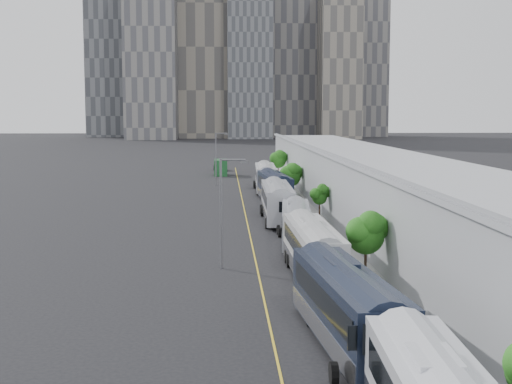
{
  "coord_description": "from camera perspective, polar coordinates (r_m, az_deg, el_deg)",
  "views": [
    {
      "loc": [
        -3.93,
        -14.07,
        11.38
      ],
      "look_at": [
        -0.48,
        61.5,
        3.0
      ],
      "focal_mm": 50.0,
      "sensor_mm": 36.0,
      "label": 1
    }
  ],
  "objects": [
    {
      "name": "bus_2",
      "position": [
        49.58,
        4.56,
        -5.01
      ],
      "size": [
        2.98,
        13.46,
        3.92
      ],
      "rotation": [
        0.0,
        0.0,
        0.02
      ],
      "color": "silver",
      "rests_on": "ground"
    },
    {
      "name": "shipping_container",
      "position": [
        131.16,
        -2.83,
        1.97
      ],
      "size": [
        2.35,
        5.53,
        2.9
      ],
      "primitive_type": "cube",
      "rotation": [
        0.0,
        0.0,
        -0.0
      ],
      "color": "#154721",
      "rests_on": "ground"
    },
    {
      "name": "sidewalk",
      "position": [
        71.18,
        7.9,
        -2.89
      ],
      "size": [
        10.0,
        170.0,
        0.12
      ],
      "primitive_type": "cube",
      "color": "gray",
      "rests_on": "ground"
    },
    {
      "name": "tree_3",
      "position": [
        98.84,
        2.79,
        1.53
      ],
      "size": [
        2.89,
        2.89,
        4.59
      ],
      "color": "black",
      "rests_on": "ground"
    },
    {
      "name": "lane_line",
      "position": [
        70.04,
        -0.59,
        -3.02
      ],
      "size": [
        0.12,
        160.0,
        0.02
      ],
      "primitive_type": "cube",
      "color": "gold",
      "rests_on": "ground"
    },
    {
      "name": "street_lamp_near",
      "position": [
        51.99,
        -2.6,
        -1.03
      ],
      "size": [
        2.04,
        0.22,
        8.12
      ],
      "color": "#59595E",
      "rests_on": "ground"
    },
    {
      "name": "tree_1",
      "position": [
        48.18,
        8.79,
        -3.06
      ],
      "size": [
        2.5,
        2.5,
        4.85
      ],
      "color": "black",
      "rests_on": "ground"
    },
    {
      "name": "street_lamp_far",
      "position": [
        112.53,
        -3.13,
        2.99
      ],
      "size": [
        2.04,
        0.22,
        8.35
      ],
      "color": "#59595E",
      "rests_on": "ground"
    },
    {
      "name": "bus_1",
      "position": [
        35.4,
        7.24,
        -9.62
      ],
      "size": [
        3.91,
        13.82,
        3.99
      ],
      "rotation": [
        0.0,
        0.0,
        0.09
      ],
      "color": "black",
      "rests_on": "ground"
    },
    {
      "name": "bus_4",
      "position": [
        75.46,
        1.71,
        -1.03
      ],
      "size": [
        3.11,
        14.08,
        4.1
      ],
      "rotation": [
        0.0,
        0.0,
        -0.02
      ],
      "color": "#A5A7AF",
      "rests_on": "ground"
    },
    {
      "name": "tree_4",
      "position": [
        122.34,
        1.79,
        2.73
      ],
      "size": [
        2.7,
        2.7,
        5.09
      ],
      "color": "black",
      "rests_on": "ground"
    },
    {
      "name": "depot",
      "position": [
        71.55,
        11.09,
        -0.11
      ],
      "size": [
        12.45,
        160.4,
        7.2
      ],
      "color": "gray",
      "rests_on": "ground"
    },
    {
      "name": "skyline",
      "position": [
        340.53,
        -2.49,
        12.97
      ],
      "size": [
        145.0,
        64.0,
        120.0
      ],
      "color": "slate",
      "rests_on": "ground"
    },
    {
      "name": "bus_5",
      "position": [
        90.63,
        1.49,
        0.17
      ],
      "size": [
        3.76,
        13.71,
        3.96
      ],
      "rotation": [
        0.0,
        0.0,
        0.08
      ],
      "color": "black",
      "rests_on": "ground"
    },
    {
      "name": "suv",
      "position": [
        142.21,
        -2.89,
        2.01
      ],
      "size": [
        2.75,
        5.37,
        1.45
      ],
      "primitive_type": "imported",
      "rotation": [
        0.0,
        0.0,
        0.07
      ],
      "color": "black",
      "rests_on": "ground"
    },
    {
      "name": "bus_6",
      "position": [
        104.34,
        0.75,
        1.01
      ],
      "size": [
        3.26,
        13.99,
        4.07
      ],
      "rotation": [
        0.0,
        0.0,
        -0.03
      ],
      "color": "silver",
      "rests_on": "ground"
    },
    {
      "name": "tree_2",
      "position": [
        74.08,
        5.11,
        -0.25
      ],
      "size": [
        1.59,
        1.59,
        3.77
      ],
      "color": "black",
      "rests_on": "ground"
    },
    {
      "name": "bus_3",
      "position": [
        62.65,
        3.21,
        -2.78
      ],
      "size": [
        3.44,
        12.17,
        3.51
      ],
      "rotation": [
        0.0,
        0.0,
        -0.09
      ],
      "color": "gray",
      "rests_on": "ground"
    }
  ]
}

